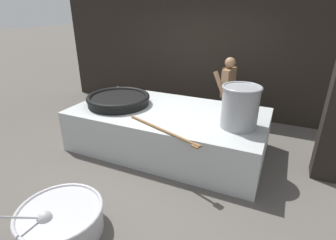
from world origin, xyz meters
The scene contains 8 objects.
ground_plane centered at (0.00, 0.00, 0.00)m, with size 60.00×60.00×0.00m, color #56514C.
back_wall centered at (0.00, 2.20, 1.76)m, with size 7.88×0.24×3.52m, color black.
hearth_platform centered at (0.00, 0.00, 0.38)m, with size 3.44×1.83×0.75m.
giant_wok_near centered at (-0.99, -0.10, 0.86)m, with size 1.19×1.19×0.19m.
stock_pot centered at (1.28, -0.18, 1.09)m, with size 0.59×0.59×0.65m.
stirring_paddle centered at (0.33, -0.84, 0.77)m, with size 1.39×0.58×0.04m.
cook centered at (0.76, 1.32, 0.84)m, with size 0.39×0.59×1.55m.
prep_bowl_vegetables centered at (-0.29, -2.38, 0.19)m, with size 0.99×1.23×0.75m.
Camera 1 is at (1.83, -3.99, 2.46)m, focal length 28.00 mm.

